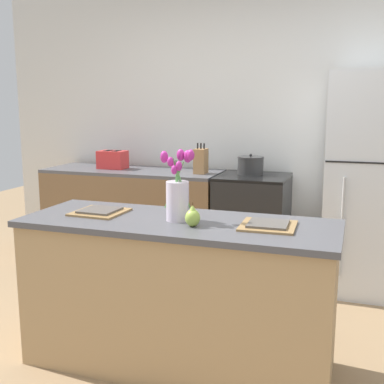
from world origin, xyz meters
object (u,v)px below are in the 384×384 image
at_px(cooking_pot, 251,165).
at_px(knife_block, 201,161).
at_px(stove_range, 252,227).
at_px(toaster, 113,160).
at_px(flower_vase, 178,194).
at_px(plate_setting_right, 268,225).
at_px(plate_setting_left, 100,211).
at_px(refrigerator, 369,185).
at_px(pear_figurine, 193,217).

height_order(cooking_pot, knife_block, knife_block).
relative_size(stove_range, toaster, 3.28).
relative_size(flower_vase, toaster, 1.44).
height_order(stove_range, plate_setting_right, stove_range).
distance_m(flower_vase, plate_setting_left, 0.53).
height_order(plate_setting_left, plate_setting_right, same).
bearing_deg(plate_setting_left, cooking_pot, 70.75).
bearing_deg(plate_setting_right, cooking_pot, 105.39).
distance_m(flower_vase, plate_setting_right, 0.53).
bearing_deg(refrigerator, pear_figurine, -118.56).
bearing_deg(flower_vase, pear_figurine, -39.04).
height_order(refrigerator, flower_vase, refrigerator).
xyz_separation_m(refrigerator, knife_block, (-1.42, -0.03, 0.14)).
bearing_deg(flower_vase, refrigerator, 56.83).
bearing_deg(pear_figurine, plate_setting_left, 169.11).
height_order(pear_figurine, plate_setting_right, pear_figurine).
distance_m(stove_range, refrigerator, 1.04).
relative_size(refrigerator, cooking_pot, 7.62).
relative_size(pear_figurine, plate_setting_left, 0.44).
bearing_deg(toaster, stove_range, -0.48).
height_order(stove_range, cooking_pot, cooking_pot).
bearing_deg(cooking_pot, plate_setting_left, -109.25).
xyz_separation_m(pear_figurine, toaster, (-1.40, 1.71, 0.07)).
bearing_deg(cooking_pot, pear_figurine, -87.93).
distance_m(stove_range, toaster, 1.48).
height_order(stove_range, knife_block, knife_block).
height_order(plate_setting_right, knife_block, knife_block).
relative_size(plate_setting_right, toaster, 1.08).
xyz_separation_m(pear_figurine, cooking_pot, (-0.06, 1.76, 0.06)).
height_order(pear_figurine, cooking_pot, cooking_pot).
relative_size(flower_vase, plate_setting_right, 1.34).
distance_m(refrigerator, plate_setting_right, 1.67).
bearing_deg(stove_range, toaster, 179.52).
relative_size(refrigerator, pear_figurine, 13.27).
bearing_deg(plate_setting_left, knife_block, 84.82).
distance_m(flower_vase, pear_figurine, 0.19).
bearing_deg(pear_figurine, refrigerator, 61.44).
relative_size(stove_range, knife_block, 3.41).
bearing_deg(plate_setting_left, refrigerator, 45.33).
distance_m(pear_figurine, cooking_pot, 1.76).
height_order(refrigerator, pear_figurine, refrigerator).
xyz_separation_m(plate_setting_left, knife_block, (0.14, 1.55, 0.14)).
xyz_separation_m(pear_figurine, knife_block, (-0.49, 1.67, 0.10)).
bearing_deg(toaster, refrigerator, -0.27).
relative_size(pear_figurine, knife_block, 0.50).
bearing_deg(plate_setting_right, stove_range, 104.60).
height_order(plate_setting_left, knife_block, knife_block).
relative_size(refrigerator, flower_vase, 4.41).
bearing_deg(plate_setting_right, pear_figurine, -162.48).
xyz_separation_m(stove_range, toaster, (-1.37, 0.01, 0.55)).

